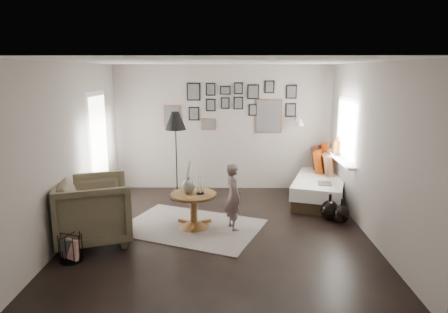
{
  "coord_description": "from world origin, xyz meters",
  "views": [
    {
      "loc": [
        0.14,
        -5.87,
        2.48
      ],
      "look_at": [
        0.05,
        0.5,
        1.1
      ],
      "focal_mm": 32.0,
      "sensor_mm": 36.0,
      "label": 1
    }
  ],
  "objects_px": {
    "armchair": "(94,210)",
    "vase": "(188,183)",
    "pedestal_table": "(194,212)",
    "magazine_basket": "(71,248)",
    "demijohn_small": "(342,214)",
    "daybed": "(319,182)",
    "floor_lamp": "(176,124)",
    "demijohn_large": "(330,210)",
    "child": "(233,197)"
  },
  "relations": [
    {
      "from": "floor_lamp",
      "to": "demijohn_large",
      "type": "xyz_separation_m",
      "value": [
        2.71,
        -1.09,
        -1.31
      ]
    },
    {
      "from": "magazine_basket",
      "to": "demijohn_small",
      "type": "height_order",
      "value": "demijohn_small"
    },
    {
      "from": "armchair",
      "to": "pedestal_table",
      "type": "bearing_deg",
      "value": -89.19
    },
    {
      "from": "armchair",
      "to": "demijohn_large",
      "type": "bearing_deg",
      "value": -96.11
    },
    {
      "from": "vase",
      "to": "pedestal_table",
      "type": "bearing_deg",
      "value": -14.04
    },
    {
      "from": "floor_lamp",
      "to": "demijohn_large",
      "type": "bearing_deg",
      "value": -21.97
    },
    {
      "from": "armchair",
      "to": "demijohn_large",
      "type": "xyz_separation_m",
      "value": [
        3.68,
        0.89,
        -0.31
      ]
    },
    {
      "from": "daybed",
      "to": "demijohn_small",
      "type": "distance_m",
      "value": 1.37
    },
    {
      "from": "armchair",
      "to": "child",
      "type": "height_order",
      "value": "child"
    },
    {
      "from": "pedestal_table",
      "to": "child",
      "type": "bearing_deg",
      "value": -4.91
    },
    {
      "from": "magazine_basket",
      "to": "vase",
      "type": "bearing_deg",
      "value": 39.27
    },
    {
      "from": "vase",
      "to": "armchair",
      "type": "relative_size",
      "value": 0.49
    },
    {
      "from": "daybed",
      "to": "demijohn_large",
      "type": "height_order",
      "value": "daybed"
    },
    {
      "from": "floor_lamp",
      "to": "demijohn_small",
      "type": "distance_m",
      "value": 3.4
    },
    {
      "from": "magazine_basket",
      "to": "demijohn_small",
      "type": "distance_m",
      "value": 4.2
    },
    {
      "from": "floor_lamp",
      "to": "child",
      "type": "bearing_deg",
      "value": -54.19
    },
    {
      "from": "vase",
      "to": "demijohn_large",
      "type": "relative_size",
      "value": 1.15
    },
    {
      "from": "magazine_basket",
      "to": "floor_lamp",
      "type": "bearing_deg",
      "value": 67.68
    },
    {
      "from": "demijohn_large",
      "to": "daybed",
      "type": "bearing_deg",
      "value": 85.8
    },
    {
      "from": "daybed",
      "to": "floor_lamp",
      "type": "height_order",
      "value": "floor_lamp"
    },
    {
      "from": "pedestal_table",
      "to": "daybed",
      "type": "xyz_separation_m",
      "value": [
        2.35,
        1.6,
        0.05
      ]
    },
    {
      "from": "vase",
      "to": "child",
      "type": "bearing_deg",
      "value": -5.96
    },
    {
      "from": "magazine_basket",
      "to": "child",
      "type": "bearing_deg",
      "value": 27.23
    },
    {
      "from": "armchair",
      "to": "magazine_basket",
      "type": "bearing_deg",
      "value": 150.21
    },
    {
      "from": "daybed",
      "to": "demijohn_large",
      "type": "xyz_separation_m",
      "value": [
        -0.09,
        -1.24,
        -0.14
      ]
    },
    {
      "from": "daybed",
      "to": "armchair",
      "type": "bearing_deg",
      "value": -132.72
    },
    {
      "from": "vase",
      "to": "floor_lamp",
      "type": "relative_size",
      "value": 0.3
    },
    {
      "from": "pedestal_table",
      "to": "armchair",
      "type": "bearing_deg",
      "value": -159.47
    },
    {
      "from": "pedestal_table",
      "to": "magazine_basket",
      "type": "relative_size",
      "value": 1.96
    },
    {
      "from": "vase",
      "to": "demijohn_large",
      "type": "xyz_separation_m",
      "value": [
        2.34,
        0.34,
        -0.56
      ]
    },
    {
      "from": "floor_lamp",
      "to": "magazine_basket",
      "type": "xyz_separation_m",
      "value": [
        -1.08,
        -2.62,
        -1.3
      ]
    },
    {
      "from": "daybed",
      "to": "floor_lamp",
      "type": "bearing_deg",
      "value": -159.22
    },
    {
      "from": "pedestal_table",
      "to": "demijohn_large",
      "type": "height_order",
      "value": "pedestal_table"
    },
    {
      "from": "demijohn_small",
      "to": "child",
      "type": "height_order",
      "value": "child"
    },
    {
      "from": "vase",
      "to": "demijohn_small",
      "type": "relative_size",
      "value": 1.26
    },
    {
      "from": "armchair",
      "to": "demijohn_large",
      "type": "relative_size",
      "value": 2.33
    },
    {
      "from": "armchair",
      "to": "vase",
      "type": "bearing_deg",
      "value": -87.34
    },
    {
      "from": "vase",
      "to": "armchair",
      "type": "distance_m",
      "value": 1.47
    },
    {
      "from": "daybed",
      "to": "floor_lamp",
      "type": "relative_size",
      "value": 1.28
    },
    {
      "from": "magazine_basket",
      "to": "demijohn_large",
      "type": "xyz_separation_m",
      "value": [
        3.79,
        1.53,
        -0.01
      ]
    },
    {
      "from": "demijohn_large",
      "to": "pedestal_table",
      "type": "bearing_deg",
      "value": -170.98
    },
    {
      "from": "vase",
      "to": "demijohn_large",
      "type": "bearing_deg",
      "value": 8.24
    },
    {
      "from": "magazine_basket",
      "to": "demijohn_small",
      "type": "xyz_separation_m",
      "value": [
        3.96,
        1.41,
        -0.03
      ]
    },
    {
      "from": "magazine_basket",
      "to": "demijohn_large",
      "type": "height_order",
      "value": "demijohn_large"
    },
    {
      "from": "floor_lamp",
      "to": "demijohn_small",
      "type": "relative_size",
      "value": 4.18
    },
    {
      "from": "daybed",
      "to": "demijohn_large",
      "type": "relative_size",
      "value": 4.88
    },
    {
      "from": "armchair",
      "to": "daybed",
      "type": "bearing_deg",
      "value": -80.23
    },
    {
      "from": "armchair",
      "to": "floor_lamp",
      "type": "xyz_separation_m",
      "value": [
        0.96,
        1.98,
        1.0
      ]
    },
    {
      "from": "demijohn_small",
      "to": "child",
      "type": "relative_size",
      "value": 0.38
    },
    {
      "from": "demijohn_small",
      "to": "daybed",
      "type": "bearing_deg",
      "value": 93.39
    }
  ]
}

